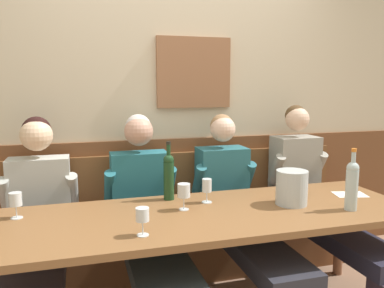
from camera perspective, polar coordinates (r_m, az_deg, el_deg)
name	(u,v)px	position (r m, az deg, el deg)	size (l,w,h in m)	color
room_wall_back	(172,95)	(3.18, -2.97, 7.22)	(6.80, 0.12, 2.80)	beige
wood_wainscot_panel	(174,201)	(3.26, -2.66, -8.39)	(6.80, 0.03, 1.05)	brown
wall_bench	(180,239)	(3.16, -1.70, -13.69)	(2.82, 0.42, 0.94)	brown
dining_table	(210,223)	(2.38, 2.67, -11.50)	(2.52, 0.84, 0.73)	brown
person_center_right_seat	(36,228)	(2.61, -21.89, -11.36)	(0.51, 1.31, 1.27)	#342832
person_center_left_seat	(149,218)	(2.62, -6.37, -10.75)	(0.52, 1.30, 1.27)	#343535
person_left_seat	(239,209)	(2.81, 6.93, -9.40)	(0.48, 1.31, 1.26)	#282832
person_right_seat	(317,197)	(3.12, 17.87, -7.37)	(0.47, 1.31, 1.32)	#332733
ice_bucket	(292,188)	(2.54, 14.37, -6.18)	(0.20, 0.20, 0.22)	#B2BCBF
wine_bottle_amber_mid	(352,184)	(2.53, 22.34, -5.41)	(0.07, 0.07, 0.38)	#AEC0C0
wine_bottle_green_tall	(169,175)	(2.56, -3.42, -4.54)	(0.07, 0.07, 0.39)	#1A3B1D
wine_glass_near_bucket	(207,187)	(2.51, 2.18, -6.30)	(0.07, 0.07, 0.16)	silver
wine_glass_by_bottle	(302,183)	(2.78, 15.80, -5.45)	(0.06, 0.06, 0.13)	silver
wine_glass_mid_left	(16,200)	(2.43, -24.39, -7.48)	(0.07, 0.07, 0.15)	silver
wine_glass_mid_right	(184,191)	(2.36, -1.20, -6.90)	(0.08, 0.08, 0.16)	silver
wine_glass_left_end	(142,216)	(1.99, -7.26, -10.33)	(0.07, 0.07, 0.14)	silver
tasting_sheet_left_guest	(350,194)	(2.92, 22.11, -6.85)	(0.21, 0.15, 0.00)	white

